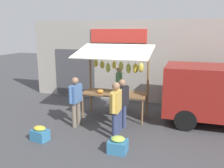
{
  "coord_description": "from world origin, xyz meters",
  "views": [
    {
      "loc": [
        -2.32,
        7.48,
        2.95
      ],
      "look_at": [
        0.0,
        0.3,
        1.25
      ],
      "focal_mm": 37.86,
      "sensor_mm": 36.0,
      "label": 1
    }
  ],
  "objects_px": {
    "shopper_with_ponytail": "(122,101)",
    "produce_crate_side": "(40,134)",
    "market_stall": "(116,73)",
    "shopper_in_striped_shirt": "(116,107)",
    "produce_crate_near": "(118,145)",
    "vendor_with_sunhat": "(119,84)",
    "shopper_in_grey_tee": "(76,98)"
  },
  "relations": [
    {
      "from": "shopper_in_grey_tee",
      "to": "produce_crate_side",
      "type": "xyz_separation_m",
      "value": [
        0.49,
        1.25,
        -0.71
      ]
    },
    {
      "from": "produce_crate_near",
      "to": "shopper_with_ponytail",
      "type": "bearing_deg",
      "value": -78.37
    },
    {
      "from": "shopper_with_ponytail",
      "to": "produce_crate_side",
      "type": "bearing_deg",
      "value": 141.38
    },
    {
      "from": "vendor_with_sunhat",
      "to": "produce_crate_near",
      "type": "relative_size",
      "value": 3.63
    },
    {
      "from": "shopper_with_ponytail",
      "to": "vendor_with_sunhat",
      "type": "bearing_deg",
      "value": 34.15
    },
    {
      "from": "vendor_with_sunhat",
      "to": "shopper_in_striped_shirt",
      "type": "height_order",
      "value": "vendor_with_sunhat"
    },
    {
      "from": "produce_crate_side",
      "to": "market_stall",
      "type": "bearing_deg",
      "value": -120.71
    },
    {
      "from": "produce_crate_near",
      "to": "market_stall",
      "type": "bearing_deg",
      "value": -71.69
    },
    {
      "from": "shopper_with_ponytail",
      "to": "shopper_in_grey_tee",
      "type": "bearing_deg",
      "value": 111.9
    },
    {
      "from": "vendor_with_sunhat",
      "to": "produce_crate_near",
      "type": "xyz_separation_m",
      "value": [
        -0.87,
        3.07,
        -0.82
      ]
    },
    {
      "from": "shopper_with_ponytail",
      "to": "produce_crate_near",
      "type": "relative_size",
      "value": 3.34
    },
    {
      "from": "produce_crate_near",
      "to": "shopper_in_grey_tee",
      "type": "bearing_deg",
      "value": -34.88
    },
    {
      "from": "market_stall",
      "to": "vendor_with_sunhat",
      "type": "relative_size",
      "value": 1.47
    },
    {
      "from": "vendor_with_sunhat",
      "to": "shopper_with_ponytail",
      "type": "relative_size",
      "value": 1.09
    },
    {
      "from": "market_stall",
      "to": "produce_crate_side",
      "type": "relative_size",
      "value": 4.86
    },
    {
      "from": "produce_crate_side",
      "to": "shopper_in_striped_shirt",
      "type": "bearing_deg",
      "value": -158.5
    },
    {
      "from": "shopper_with_ponytail",
      "to": "produce_crate_side",
      "type": "distance_m",
      "value": 2.51
    },
    {
      "from": "market_stall",
      "to": "shopper_in_striped_shirt",
      "type": "relative_size",
      "value": 1.55
    },
    {
      "from": "shopper_in_striped_shirt",
      "to": "produce_crate_near",
      "type": "relative_size",
      "value": 3.46
    },
    {
      "from": "shopper_in_grey_tee",
      "to": "shopper_with_ponytail",
      "type": "xyz_separation_m",
      "value": [
        -1.45,
        -0.17,
        -0.01
      ]
    },
    {
      "from": "shopper_in_striped_shirt",
      "to": "produce_crate_near",
      "type": "distance_m",
      "value": 1.07
    },
    {
      "from": "market_stall",
      "to": "produce_crate_near",
      "type": "bearing_deg",
      "value": 108.31
    },
    {
      "from": "market_stall",
      "to": "shopper_in_striped_shirt",
      "type": "xyz_separation_m",
      "value": [
        -0.51,
        1.65,
        -0.63
      ]
    },
    {
      "from": "vendor_with_sunhat",
      "to": "produce_crate_side",
      "type": "distance_m",
      "value": 3.49
    },
    {
      "from": "vendor_with_sunhat",
      "to": "shopper_in_striped_shirt",
      "type": "bearing_deg",
      "value": 1.07
    },
    {
      "from": "vendor_with_sunhat",
      "to": "shopper_in_striped_shirt",
      "type": "relative_size",
      "value": 1.05
    },
    {
      "from": "market_stall",
      "to": "shopper_in_grey_tee",
      "type": "height_order",
      "value": "market_stall"
    },
    {
      "from": "market_stall",
      "to": "produce_crate_near",
      "type": "xyz_separation_m",
      "value": [
        -0.79,
        2.37,
        -1.37
      ]
    },
    {
      "from": "vendor_with_sunhat",
      "to": "produce_crate_near",
      "type": "bearing_deg",
      "value": 2.67
    },
    {
      "from": "shopper_in_striped_shirt",
      "to": "shopper_in_grey_tee",
      "type": "xyz_separation_m",
      "value": [
        1.46,
        -0.48,
        -0.03
      ]
    },
    {
      "from": "shopper_in_grey_tee",
      "to": "produce_crate_side",
      "type": "distance_m",
      "value": 1.52
    },
    {
      "from": "vendor_with_sunhat",
      "to": "shopper_with_ponytail",
      "type": "height_order",
      "value": "vendor_with_sunhat"
    }
  ]
}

